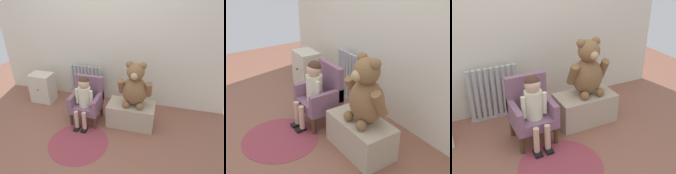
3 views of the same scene
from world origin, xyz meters
The scene contains 9 objects.
ground_plane centered at (0.00, 0.00, 0.00)m, with size 6.00×6.00×0.00m, color brown.
back_wall centered at (0.00, 1.11, 1.20)m, with size 3.80×0.05×2.40m, color silver.
radiator centered at (-0.31, 0.99, 0.30)m, with size 0.56×0.05×0.60m.
small_dresser centered at (-0.99, 0.73, 0.25)m, with size 0.36×0.29×0.49m.
child_armchair centered at (-0.07, 0.44, 0.32)m, with size 0.41×0.38×0.65m.
child_figure centered at (-0.07, 0.33, 0.47)m, with size 0.25×0.35×0.72m.
low_bench centered at (0.56, 0.48, 0.16)m, with size 0.64×0.36×0.32m, color tan.
large_teddy_bear centered at (0.60, 0.50, 0.59)m, with size 0.45×0.32×0.62m.
floor_rug centered at (0.00, -0.09, 0.00)m, with size 0.76×0.76×0.01m, color #8F3743.
Camera 2 is at (2.25, -0.87, 1.68)m, focal length 45.00 mm.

